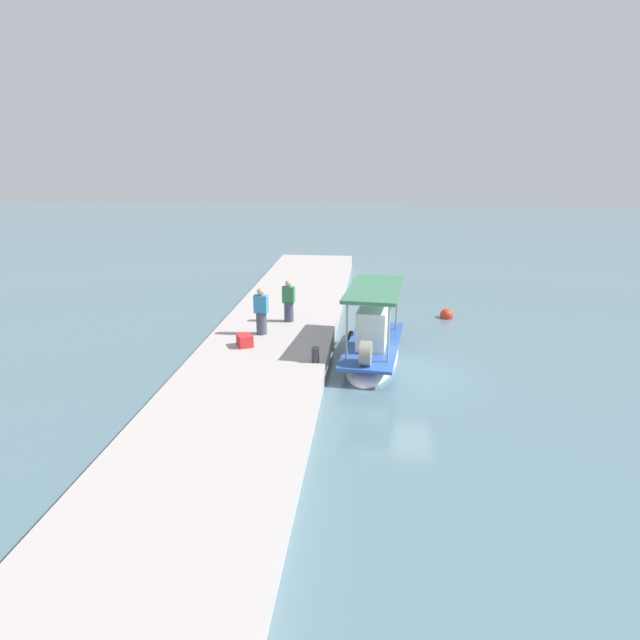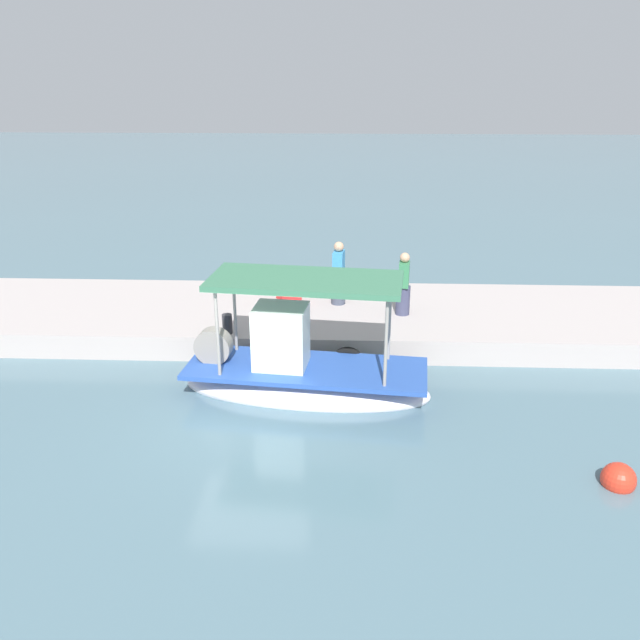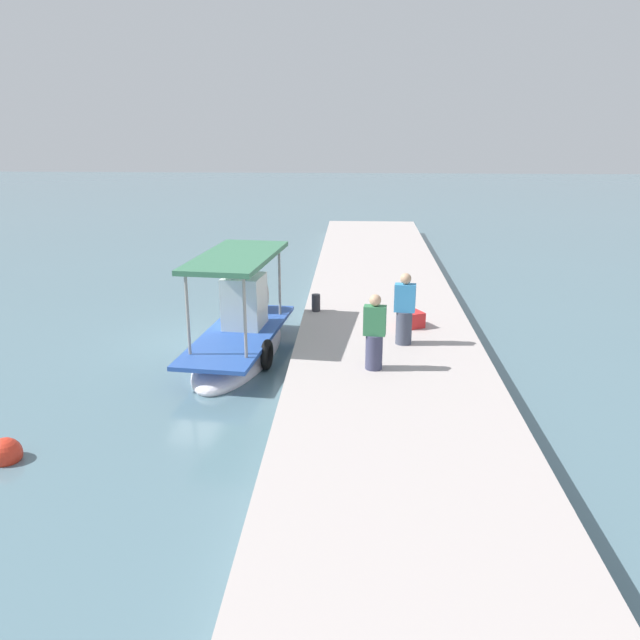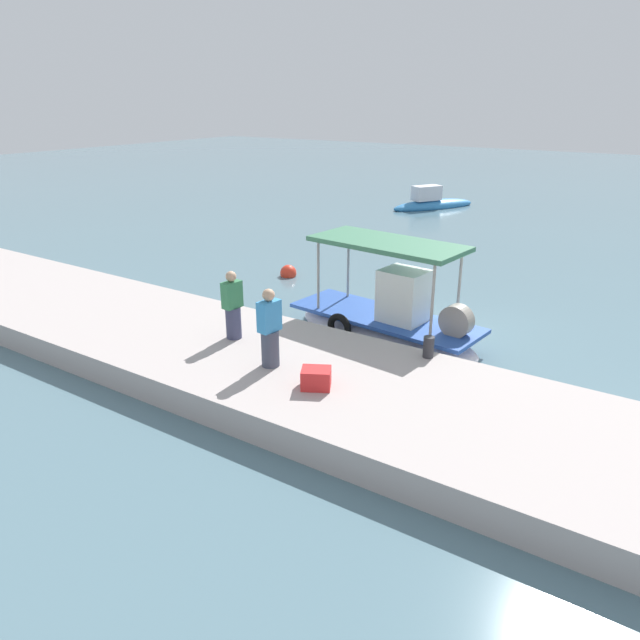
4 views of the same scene
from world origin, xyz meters
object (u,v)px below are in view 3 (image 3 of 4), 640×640
at_px(fisherman_near_bollard, 404,312).
at_px(fisherman_by_crate, 374,336).
at_px(marker_buoy, 5,454).
at_px(cargo_crate, 412,319).
at_px(mooring_bollard, 316,303).
at_px(main_fishing_boat, 241,337).

distance_m(fisherman_near_bollard, fisherman_by_crate, 1.84).
xyz_separation_m(fisherman_near_bollard, fisherman_by_crate, (-1.68, 0.75, -0.03)).
bearing_deg(marker_buoy, cargo_crate, -50.48).
bearing_deg(cargo_crate, mooring_bollard, 63.82).
xyz_separation_m(fisherman_near_bollard, mooring_bollard, (2.63, 2.25, -0.54)).
bearing_deg(cargo_crate, fisherman_by_crate, 160.90).
distance_m(main_fishing_boat, mooring_bollard, 2.65).
bearing_deg(mooring_bollard, fisherman_near_bollard, -139.46).
height_order(fisherman_near_bollard, fisherman_by_crate, fisherman_near_bollard).
bearing_deg(fisherman_near_bollard, marker_buoy, 123.86).
bearing_deg(marker_buoy, fisherman_near_bollard, -56.14).
distance_m(fisherman_near_bollard, cargo_crate, 1.52).
relative_size(main_fishing_boat, fisherman_by_crate, 3.36).
bearing_deg(cargo_crate, main_fishing_boat, 98.50).
height_order(main_fishing_boat, fisherman_near_bollard, main_fishing_boat).
height_order(fisherman_near_bollard, cargo_crate, fisherman_near_bollard).
bearing_deg(mooring_bollard, cargo_crate, -116.18).
height_order(main_fishing_boat, mooring_bollard, main_fishing_boat).
relative_size(main_fishing_boat, fisherman_near_bollard, 3.21).
relative_size(fisherman_near_bollard, fisherman_by_crate, 1.05).
relative_size(mooring_bollard, marker_buoy, 0.82).
height_order(fisherman_by_crate, cargo_crate, fisherman_by_crate).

